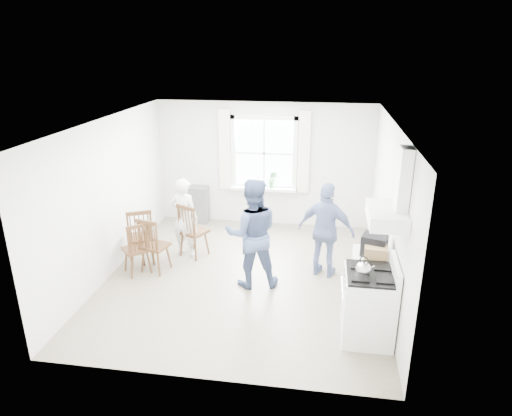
{
  "coord_description": "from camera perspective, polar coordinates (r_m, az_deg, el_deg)",
  "views": [
    {
      "loc": [
        1.23,
        -6.69,
        3.73
      ],
      "look_at": [
        0.18,
        0.2,
        1.18
      ],
      "focal_mm": 32.0,
      "sensor_mm": 36.0,
      "label": 1
    }
  ],
  "objects": [
    {
      "name": "person_right",
      "position": [
        7.58,
        8.77,
        -2.78
      ],
      "size": [
        1.19,
        1.19,
        1.62
      ],
      "primitive_type": "imported",
      "rotation": [
        0.0,
        0.0,
        2.84
      ],
      "color": "navy",
      "rests_on": "ground"
    },
    {
      "name": "cardboard_box",
      "position": [
        6.48,
        14.77,
        -5.51
      ],
      "size": [
        0.33,
        0.25,
        0.2
      ],
      "primitive_type": "cube",
      "rotation": [
        0.0,
        0.0,
        -0.09
      ],
      "color": "#99794A",
      "rests_on": "low_cabinet"
    },
    {
      "name": "stereo_stack",
      "position": [
        6.62,
        14.58,
        -4.49
      ],
      "size": [
        0.4,
        0.38,
        0.3
      ],
      "color": "black",
      "rests_on": "low_cabinet"
    },
    {
      "name": "potted_plant",
      "position": [
        9.51,
        2.07,
        3.57
      ],
      "size": [
        0.22,
        0.22,
        0.35
      ],
      "primitive_type": "imported",
      "rotation": [
        0.0,
        0.0,
        -0.14
      ],
      "color": "#2E682F",
      "rests_on": "window_assembly"
    },
    {
      "name": "window_assembly",
      "position": [
        9.5,
        1.0,
        6.3
      ],
      "size": [
        1.88,
        0.24,
        1.7
      ],
      "color": "white",
      "rests_on": "room_shell"
    },
    {
      "name": "range_hood",
      "position": [
        5.71,
        16.67,
        0.55
      ],
      "size": [
        0.45,
        0.76,
        0.94
      ],
      "color": "white",
      "rests_on": "room_shell"
    },
    {
      "name": "low_cabinet",
      "position": [
        6.92,
        14.0,
        -8.85
      ],
      "size": [
        0.5,
        0.55,
        0.9
      ],
      "primitive_type": "cube",
      "color": "white",
      "rests_on": "ground"
    },
    {
      "name": "room_shell",
      "position": [
        7.23,
        -1.63,
        0.46
      ],
      "size": [
        4.62,
        5.12,
        2.64
      ],
      "color": "gray",
      "rests_on": "ground"
    },
    {
      "name": "windsor_chair_b",
      "position": [
        7.84,
        -13.06,
        -3.93
      ],
      "size": [
        0.51,
        0.5,
        0.99
      ],
      "color": "#422815",
      "rests_on": "ground"
    },
    {
      "name": "person_mid",
      "position": [
        7.17,
        -0.5,
        -3.21
      ],
      "size": [
        1.05,
        1.05,
        1.78
      ],
      "primitive_type": "imported",
      "rotation": [
        0.0,
        0.0,
        3.38
      ],
      "color": "#3E4E74",
      "rests_on": "ground"
    },
    {
      "name": "gas_stove",
      "position": [
        6.29,
        13.9,
        -11.62
      ],
      "size": [
        0.68,
        0.76,
        1.12
      ],
      "color": "white",
      "rests_on": "ground"
    },
    {
      "name": "windsor_chair_d",
      "position": [
        8.27,
        -8.35,
        -2.16
      ],
      "size": [
        0.57,
        0.57,
        1.03
      ],
      "color": "#422815",
      "rests_on": "ground"
    },
    {
      "name": "windsor_chair_c",
      "position": [
        7.84,
        -14.58,
        -4.31
      ],
      "size": [
        0.55,
        0.55,
        0.94
      ],
      "color": "#422815",
      "rests_on": "ground"
    },
    {
      "name": "kettle",
      "position": [
        5.92,
        13.29,
        -7.48
      ],
      "size": [
        0.19,
        0.19,
        0.27
      ],
      "color": "silver",
      "rests_on": "gas_stove"
    },
    {
      "name": "shelf_unit",
      "position": [
        9.97,
        -7.13,
        0.44
      ],
      "size": [
        0.4,
        0.3,
        0.8
      ],
      "primitive_type": "cube",
      "color": "slate",
      "rests_on": "ground"
    },
    {
      "name": "person_left",
      "position": [
        8.33,
        -8.92,
        -1.18
      ],
      "size": [
        0.66,
        0.66,
        1.48
      ],
      "primitive_type": "imported",
      "rotation": [
        0.0,
        0.0,
        2.88
      ],
      "color": "silver",
      "rests_on": "ground"
    },
    {
      "name": "windsor_chair_a",
      "position": [
        8.14,
        -14.29,
        -2.85
      ],
      "size": [
        0.59,
        0.58,
        1.05
      ],
      "color": "#422815",
      "rests_on": "ground"
    }
  ]
}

